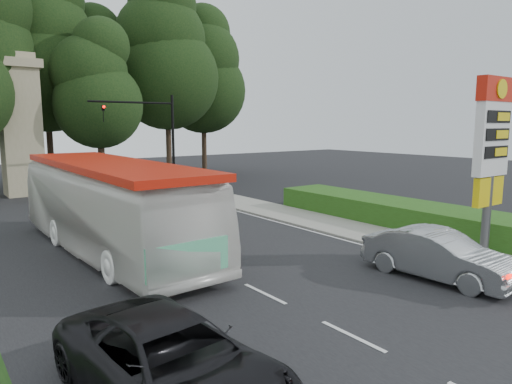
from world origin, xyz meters
TOP-DOWN VIEW (x-y plane):
  - ground at (0.00, 0.00)m, footprint 120.00×120.00m
  - road_surface at (0.00, 12.00)m, footprint 14.00×80.00m
  - sidewalk_right at (8.50, 12.00)m, footprint 3.00×80.00m
  - hedge at (11.50, 8.00)m, footprint 3.00×14.00m
  - gas_station_pylon at (9.20, 1.99)m, footprint 2.10×0.45m
  - traffic_signal_mast at (5.68, 24.00)m, footprint 6.10×0.35m
  - monument at (-2.00, 30.00)m, footprint 3.00×3.00m
  - tree_center_right at (1.00, 35.00)m, footprint 9.24×9.24m
  - tree_east_near at (6.00, 37.00)m, footprint 8.12×8.12m
  - tree_east_mid at (11.00, 33.00)m, footprint 9.52×9.52m
  - tree_far_east at (16.00, 35.00)m, footprint 8.68×8.68m
  - tree_monument_right at (3.50, 29.50)m, footprint 6.72×6.72m
  - transit_bus at (-2.16, 11.24)m, footprint 3.60×13.32m
  - sedan_silver at (5.50, 1.68)m, footprint 2.12×5.10m
  - suv_charcoal at (-4.70, 0.71)m, footprint 3.17×5.92m

SIDE VIEW (x-z plane):
  - ground at x=0.00m, z-range 0.00..0.00m
  - road_surface at x=0.00m, z-range 0.00..0.02m
  - sidewalk_right at x=8.50m, z-range 0.00..0.12m
  - hedge at x=11.50m, z-range 0.00..1.20m
  - suv_charcoal at x=-4.70m, z-range 0.00..1.58m
  - sedan_silver at x=5.50m, z-range 0.00..1.64m
  - transit_bus at x=-2.16m, z-range 0.00..3.68m
  - gas_station_pylon at x=9.20m, z-range 1.02..7.87m
  - traffic_signal_mast at x=5.68m, z-range 1.07..8.27m
  - monument at x=-2.00m, z-range 0.08..10.13m
  - tree_monument_right at x=3.50m, z-range 1.41..14.61m
  - tree_east_near at x=6.00m, z-range 1.71..17.66m
  - tree_far_east at x=16.00m, z-range 1.83..18.88m
  - tree_center_right at x=1.00m, z-range 1.94..20.09m
  - tree_east_mid at x=11.00m, z-range 2.00..20.70m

